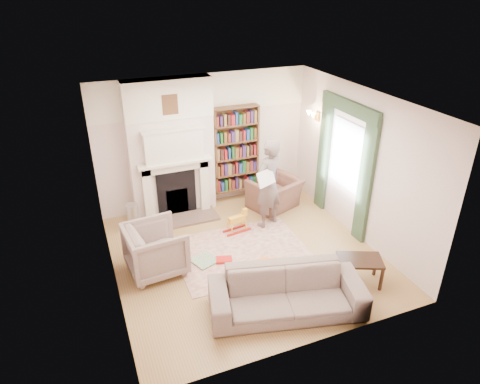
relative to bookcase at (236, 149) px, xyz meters
name	(u,v)px	position (x,y,z in m)	size (l,w,h in m)	color
floor	(245,255)	(-0.65, -2.12, -1.18)	(4.50, 4.50, 0.00)	olive
ceiling	(246,101)	(-0.65, -2.12, 1.62)	(4.50, 4.50, 0.00)	white
wall_back	(204,141)	(-0.65, 0.13, 0.22)	(4.50, 4.50, 0.00)	white
wall_front	(316,260)	(-0.65, -4.37, 0.22)	(4.50, 4.50, 0.00)	white
wall_left	(105,210)	(-2.90, -2.12, 0.22)	(4.50, 4.50, 0.00)	white
wall_right	(359,165)	(1.60, -2.12, 0.22)	(4.50, 4.50, 0.00)	white
fireplace	(172,150)	(-1.40, -0.07, 0.21)	(1.70, 0.58, 2.80)	white
bookcase	(236,149)	(0.00, 0.00, 0.00)	(1.00, 0.24, 1.85)	brown
window	(346,155)	(1.58, -1.72, 0.27)	(0.02, 0.90, 1.30)	silver
curtain_left	(366,182)	(1.55, -2.42, 0.02)	(0.07, 0.32, 2.40)	#2C452E
curtain_right	(324,155)	(1.55, -1.02, 0.02)	(0.07, 0.32, 2.40)	#2C452E
pelmet	(350,107)	(1.54, -1.72, 1.20)	(0.09, 1.70, 0.24)	#2C452E
wall_sconce	(309,117)	(1.38, -0.62, 0.72)	(0.20, 0.24, 0.24)	gold
rug	(242,252)	(-0.68, -2.04, -1.17)	(2.35, 1.81, 0.01)	beige
armchair_reading	(275,194)	(0.62, -0.70, -0.85)	(1.00, 0.87, 0.65)	#4E3029
armchair_left	(156,249)	(-2.20, -1.97, -0.75)	(0.91, 0.94, 0.85)	#BCAF9B
sofa	(287,293)	(-0.63, -3.67, -0.84)	(2.27, 0.89, 0.66)	gray
man_reading	(268,184)	(0.17, -1.30, -0.27)	(0.66, 0.43, 1.81)	#63534F
newspaper	(266,178)	(0.02, -1.50, -0.03)	(0.42, 0.02, 0.29)	white
coffee_table	(358,271)	(0.76, -3.51, -0.95)	(0.70, 0.45, 0.45)	#341C12
paraffin_heater	(133,217)	(-2.35, -0.49, -0.90)	(0.24, 0.24, 0.55)	#AEB0B6
rocking_horse	(237,221)	(-0.50, -1.34, -0.94)	(0.52, 0.21, 0.46)	gold
board_game	(205,260)	(-1.39, -2.05, -1.15)	(0.40, 0.40, 0.03)	#D9D94C
game_box_lid	(224,260)	(-1.07, -2.17, -1.14)	(0.28, 0.19, 0.05)	red
comic_annuals	(268,261)	(-0.37, -2.47, -1.16)	(0.37, 0.27, 0.02)	red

